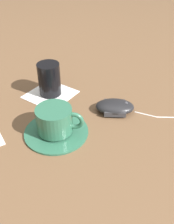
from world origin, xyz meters
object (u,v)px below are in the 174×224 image
at_px(saucer, 56,131).
at_px(computer_mouse, 115,107).
at_px(coffee_cup, 55,120).
at_px(drinking_glass, 49,79).

bearing_deg(saucer, computer_mouse, -123.54).
bearing_deg(computer_mouse, coffee_cup, 56.52).
bearing_deg(drinking_glass, saucer, 127.41).
relative_size(saucer, drinking_glass, 1.64).
bearing_deg(computer_mouse, drinking_glass, 0.79).
height_order(computer_mouse, drinking_glass, drinking_glass).
xyz_separation_m(saucer, drinking_glass, (0.11, -0.14, 0.04)).
xyz_separation_m(computer_mouse, drinking_glass, (0.20, 0.00, 0.03)).
bearing_deg(coffee_cup, saucer, -54.13).
distance_m(saucer, drinking_glass, 0.18).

